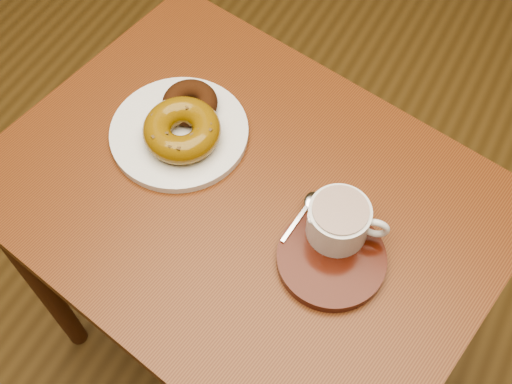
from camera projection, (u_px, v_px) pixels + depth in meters
The scene contains 8 objects.
ground at pixel (151, 308), 1.66m from camera, with size 6.00×6.00×0.00m, color brown.
cafe_table at pixel (246, 229), 1.09m from camera, with size 0.86×0.70×0.73m.
donut_plate at pixel (179, 132), 1.04m from camera, with size 0.23×0.23×0.01m, color white.
donut_cinnamon at pixel (190, 103), 1.05m from camera, with size 0.09×0.09×0.03m, color #381A0B.
donut_caramel at pixel (182, 130), 1.01m from camera, with size 0.13×0.13×0.05m.
saucer at pixel (331, 259), 0.92m from camera, with size 0.16×0.16×0.02m, color #3B1108.
coffee_cup at pixel (340, 221), 0.91m from camera, with size 0.12×0.09×0.06m.
teaspoon at pixel (308, 204), 0.96m from camera, with size 0.02×0.10×0.01m.
Camera 1 is at (0.53, -0.40, 1.57)m, focal length 45.00 mm.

